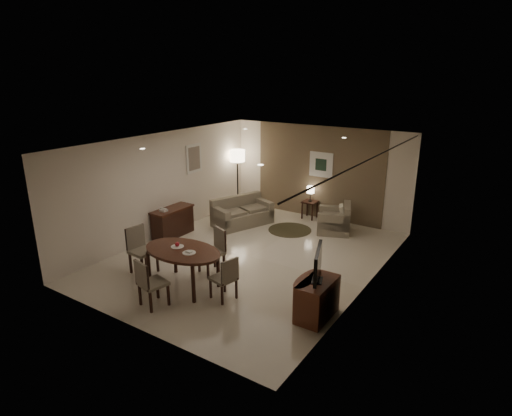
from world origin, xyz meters
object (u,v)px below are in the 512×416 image
Objects in this scene: tv_cabinet at (317,299)px; floor_lamp at (238,179)px; chair_right at (223,278)px; sofa at (242,212)px; console_desk at (173,222)px; dining_table at (183,268)px; chair_near at (153,283)px; chair_left at (143,251)px; armchair at (334,218)px; side_table at (310,210)px; chair_far at (211,252)px.

tv_cabinet is 6.59m from floor_lamp.
chair_right is 4.14m from sofa.
console_desk is 2.90m from dining_table.
floor_lamp is (-2.17, 5.70, 0.46)m from chair_near.
sofa reaches higher than tv_cabinet.
floor_lamp is (-3.09, 4.79, 0.49)m from chair_right.
chair_right is (2.11, 0.05, -0.07)m from chair_left.
floor_lamp is at bearing 137.83° from tv_cabinet.
armchair reaches higher than side_table.
sofa is 2.05m from side_table.
dining_table is 1.16m from chair_left.
floor_lamp reaches higher than chair_far.
side_table is (-2.50, 4.74, -0.09)m from tv_cabinet.
console_desk is 2.29× the size of side_table.
tv_cabinet is 5.36m from side_table.
tv_cabinet is 0.53× the size of dining_table.
tv_cabinet is at bearing -42.17° from floor_lamp.
tv_cabinet is at bearing 9.23° from dining_table.
chair_near is at bearing -154.27° from tv_cabinet.
side_table is at bearing -20.02° from sofa.
chair_right is 0.47× the size of floor_lamp.
console_desk is at bearing -74.32° from armchair.
sofa is at bearing -49.72° from floor_lamp.
chair_right is 5.19m from side_table.
chair_left is (-1.23, -0.78, 0.01)m from chair_far.
chair_near is at bearing -69.15° from floor_lamp.
armchair is (-1.46, 4.10, 0.04)m from tv_cabinet.
armchair is (1.28, 4.54, -0.01)m from dining_table.
console_desk is at bearing 137.97° from dining_table.
chair_right is (0.88, -0.73, -0.05)m from chair_far.
dining_table is 5.20m from side_table.
chair_left is at bearing -62.67° from console_desk.
dining_table is at bearing -37.13° from armchair.
chair_left reaches higher than chair_near.
sofa is at bearing 3.90° from chair_left.
dining_table is (2.16, -1.94, 0.03)m from console_desk.
chair_right is at bearing -81.96° from side_table.
chair_near is at bearing -69.66° from chair_far.
tv_cabinet is 1.03× the size of chair_right.
chair_right is (3.12, -1.89, 0.06)m from console_desk.
dining_table is 0.92× the size of floor_lamp.
chair_near is at bearing -121.01° from chair_left.
armchair is at bearing -5.20° from floor_lamp.
floor_lamp is (-2.13, 4.85, 0.53)m from dining_table.
chair_far reaches higher than console_desk.
floor_lamp reaches higher than armchair.
chair_near reaches higher than tv_cabinet.
floor_lamp is (-1.02, 1.21, 0.54)m from sofa.
dining_table is at bearing -74.76° from chair_near.
chair_near is 6.12m from floor_lamp.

